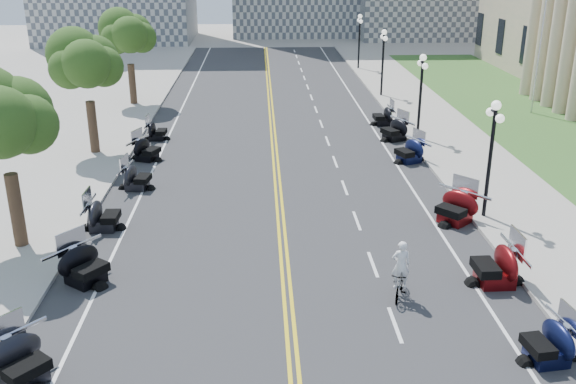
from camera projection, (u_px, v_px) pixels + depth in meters
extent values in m
plane|color=gray|center=(285.00, 266.00, 23.13)|extent=(160.00, 160.00, 0.00)
cube|color=#333335|center=(277.00, 175.00, 32.47)|extent=(16.00, 90.00, 0.01)
cube|color=yellow|center=(274.00, 175.00, 32.46)|extent=(0.12, 90.00, 0.00)
cube|color=yellow|center=(279.00, 175.00, 32.47)|extent=(0.12, 90.00, 0.00)
cube|color=white|center=(402.00, 173.00, 32.74)|extent=(0.12, 90.00, 0.00)
cube|color=white|center=(150.00, 177.00, 32.19)|extent=(0.12, 90.00, 0.00)
cube|color=white|center=(395.00, 325.00, 19.53)|extent=(0.12, 2.00, 0.00)
cube|color=white|center=(373.00, 264.00, 23.26)|extent=(0.12, 2.00, 0.00)
cube|color=white|center=(357.00, 221.00, 27.00)|extent=(0.12, 2.00, 0.00)
cube|color=white|center=(345.00, 188.00, 30.73)|extent=(0.12, 2.00, 0.00)
cube|color=white|center=(335.00, 162.00, 34.47)|extent=(0.12, 2.00, 0.00)
cube|color=white|center=(327.00, 141.00, 38.20)|extent=(0.12, 2.00, 0.00)
cube|color=white|center=(321.00, 124.00, 41.94)|extent=(0.12, 2.00, 0.00)
cube|color=white|center=(316.00, 109.00, 45.67)|extent=(0.12, 2.00, 0.00)
cube|color=white|center=(311.00, 97.00, 49.41)|extent=(0.12, 2.00, 0.00)
cube|color=white|center=(308.00, 87.00, 53.15)|extent=(0.12, 2.00, 0.00)
cube|color=white|center=(304.00, 78.00, 56.88)|extent=(0.12, 2.00, 0.00)
cube|color=white|center=(301.00, 70.00, 60.62)|extent=(0.12, 2.00, 0.00)
cube|color=white|center=(299.00, 63.00, 64.35)|extent=(0.12, 2.00, 0.00)
cube|color=white|center=(296.00, 57.00, 68.09)|extent=(0.12, 2.00, 0.00)
cube|color=white|center=(294.00, 51.00, 71.82)|extent=(0.12, 2.00, 0.00)
cube|color=#9E9991|center=(481.00, 171.00, 32.89)|extent=(5.00, 90.00, 0.15)
cube|color=#9E9991|center=(67.00, 177.00, 32.00)|extent=(5.00, 90.00, 0.15)
cube|color=#356023|center=(548.00, 129.00, 40.67)|extent=(9.00, 60.00, 0.10)
imported|color=#A51414|center=(400.00, 284.00, 20.92)|extent=(0.99, 1.71, 0.99)
imported|color=white|center=(402.00, 247.00, 20.45)|extent=(0.61, 0.40, 1.67)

